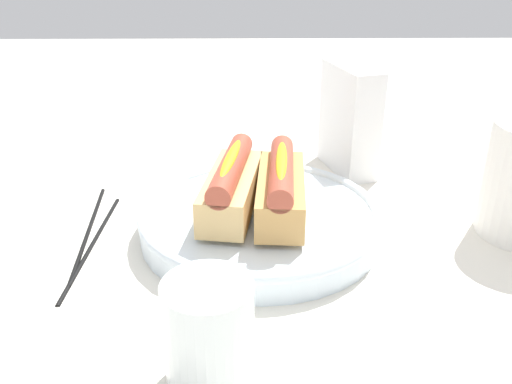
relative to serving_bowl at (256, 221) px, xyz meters
name	(u,v)px	position (x,y,z in m)	size (l,w,h in m)	color
ground_plane	(260,234)	(0.00, 0.00, -0.02)	(2.40, 2.40, 0.00)	silver
serving_bowl	(256,221)	(0.00, 0.00, 0.00)	(0.27, 0.27, 0.03)	silver
hotdog_front	(231,184)	(-0.01, -0.03, 0.04)	(0.16, 0.07, 0.06)	#DBB270
hotdog_back	(281,187)	(0.01, 0.03, 0.04)	(0.15, 0.06, 0.06)	tan
water_glass	(209,339)	(0.22, -0.04, 0.02)	(0.07, 0.07, 0.09)	white
napkin_box	(349,119)	(-0.19, 0.13, 0.06)	(0.11, 0.04, 0.15)	white
chopstick_near	(92,243)	(0.02, -0.18, -0.02)	(0.01, 0.01, 0.22)	black
chopstick_far	(88,230)	(-0.01, -0.19, -0.02)	(0.01, 0.01, 0.22)	black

